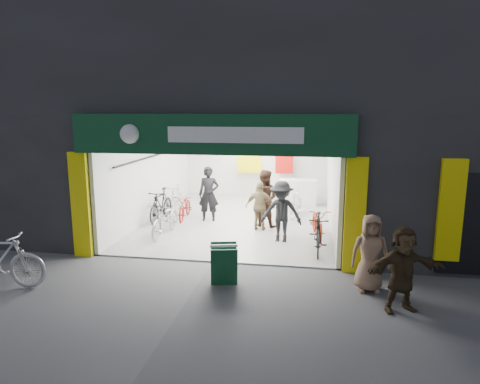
% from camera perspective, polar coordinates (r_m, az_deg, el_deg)
% --- Properties ---
extents(ground, '(60.00, 60.00, 0.00)m').
position_cam_1_polar(ground, '(10.36, -3.79, -9.38)').
color(ground, '#56565B').
rests_on(ground, ground).
extents(building, '(17.00, 10.27, 8.00)m').
position_cam_1_polar(building, '(14.51, 4.26, 13.80)').
color(building, '#232326').
rests_on(building, ground).
extents(bike_left_front, '(0.73, 1.91, 0.99)m').
position_cam_1_polar(bike_left_front, '(12.47, -9.86, -3.59)').
color(bike_left_front, '#ACACB0').
rests_on(bike_left_front, ground).
extents(bike_left_midfront, '(0.60, 1.80, 1.07)m').
position_cam_1_polar(bike_left_midfront, '(14.10, -10.49, -1.75)').
color(bike_left_midfront, black).
rests_on(bike_left_midfront, ground).
extents(bike_left_midback, '(0.70, 1.65, 0.84)m').
position_cam_1_polar(bike_left_midback, '(14.24, -7.33, -1.98)').
color(bike_left_midback, maroon).
rests_on(bike_left_midback, ground).
extents(bike_left_back, '(0.46, 1.57, 0.94)m').
position_cam_1_polar(bike_left_back, '(15.58, -8.51, -0.71)').
color(bike_left_back, '#B2B2B6').
rests_on(bike_left_back, ground).
extents(bike_right_front, '(0.49, 1.68, 1.01)m').
position_cam_1_polar(bike_right_front, '(11.05, 10.39, -5.47)').
color(bike_right_front, black).
rests_on(bike_right_front, ground).
extents(bike_right_mid, '(0.79, 1.73, 0.88)m').
position_cam_1_polar(bike_right_mid, '(12.34, 10.30, -4.03)').
color(bike_right_mid, maroon).
rests_on(bike_right_mid, ground).
extents(bike_right_back, '(0.76, 1.63, 0.95)m').
position_cam_1_polar(bike_right_back, '(14.52, 7.45, -1.53)').
color(bike_right_back, silver).
rests_on(bike_right_back, ground).
extents(customer_a, '(0.70, 0.50, 1.80)m').
position_cam_1_polar(customer_a, '(13.77, -4.19, -0.33)').
color(customer_a, black).
rests_on(customer_a, ground).
extents(customer_b, '(1.00, 0.86, 1.79)m').
position_cam_1_polar(customer_b, '(13.17, 3.24, -0.87)').
color(customer_b, '#3D251C').
rests_on(customer_b, ground).
extents(customer_c, '(1.15, 0.73, 1.71)m').
position_cam_1_polar(customer_c, '(11.63, 5.54, -2.72)').
color(customer_c, black).
rests_on(customer_c, ground).
extents(customer_d, '(0.88, 0.37, 1.50)m').
position_cam_1_polar(customer_d, '(12.71, 2.72, -1.96)').
color(customer_d, '#8B7651').
rests_on(customer_d, ground).
extents(pedestrian_near, '(0.82, 0.58, 1.57)m').
position_cam_1_polar(pedestrian_near, '(8.98, 16.95, -7.79)').
color(pedestrian_near, '#916D54').
rests_on(pedestrian_near, ground).
extents(pedestrian_far, '(1.54, 0.94, 1.58)m').
position_cam_1_polar(pedestrian_far, '(8.29, 20.85, -9.61)').
color(pedestrian_far, '#382A19').
rests_on(pedestrian_far, ground).
extents(sandwich_board, '(0.65, 0.67, 0.84)m').
position_cam_1_polar(sandwich_board, '(8.96, -2.15, -9.52)').
color(sandwich_board, '#104124').
rests_on(sandwich_board, ground).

